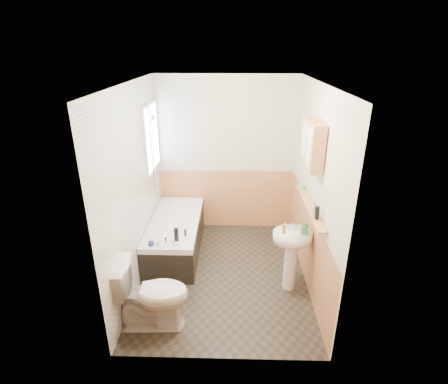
{
  "coord_description": "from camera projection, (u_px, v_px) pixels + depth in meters",
  "views": [
    {
      "loc": [
        0.11,
        -3.96,
        2.89
      ],
      "look_at": [
        0.0,
        0.15,
        1.15
      ],
      "focal_mm": 28.0,
      "sensor_mm": 36.0,
      "label": 1
    }
  ],
  "objects": [
    {
      "name": "orange_bottle",
      "position": [
        185.0,
        233.0,
        4.65
      ],
      "size": [
        0.04,
        0.04,
        0.09
      ],
      "primitive_type": "cylinder",
      "rotation": [
        0.0,
        0.0,
        0.18
      ],
      "color": "black",
      "rests_on": "bathtub"
    },
    {
      "name": "wall_back",
      "position": [
        226.0,
        156.0,
        5.58
      ],
      "size": [
        2.2,
        0.02,
        2.5
      ],
      "primitive_type": "cube",
      "color": "beige",
      "rests_on": "ground"
    },
    {
      "name": "wall_right",
      "position": [
        314.0,
        190.0,
        4.26
      ],
      "size": [
        0.02,
        2.8,
        2.5
      ],
      "primitive_type": "cube",
      "color": "beige",
      "rests_on": "ground"
    },
    {
      "name": "green_bottle",
      "position": [
        315.0,
        207.0,
        3.91
      ],
      "size": [
        0.05,
        0.05,
        0.2
      ],
      "primitive_type": "cone",
      "rotation": [
        0.0,
        0.0,
        0.35
      ],
      "color": "#388447",
      "rests_on": "pine_shelf"
    },
    {
      "name": "tile_cladding_left",
      "position": [
        136.0,
        188.0,
        4.31
      ],
      "size": [
        0.01,
        2.8,
        2.5
      ],
      "primitive_type": "cube",
      "color": "white",
      "rests_on": "wall_left"
    },
    {
      "name": "clear_bottle",
      "position": [
        284.0,
        229.0,
        4.15
      ],
      "size": [
        0.04,
        0.04,
        0.11
      ],
      "primitive_type": "cylinder",
      "rotation": [
        0.0,
        0.0,
        0.03
      ],
      "color": "orange",
      "rests_on": "sink"
    },
    {
      "name": "wainscot_back",
      "position": [
        226.0,
        199.0,
        5.86
      ],
      "size": [
        2.2,
        0.01,
        1.0
      ],
      "primitive_type": "cube",
      "color": "tan",
      "rests_on": "wall_back"
    },
    {
      "name": "cream_jar",
      "position": [
        151.0,
        244.0,
        4.44
      ],
      "size": [
        0.09,
        0.09,
        0.05
      ],
      "primitive_type": "cylinder",
      "rotation": [
        0.0,
        0.0,
        -0.29
      ],
      "color": "navy",
      "rests_on": "bathtub"
    },
    {
      "name": "soap_bottle",
      "position": [
        305.0,
        231.0,
        4.13
      ],
      "size": [
        0.12,
        0.18,
        0.08
      ],
      "primitive_type": "imported",
      "rotation": [
        0.0,
        0.0,
        -0.32
      ],
      "color": "#388447",
      "rests_on": "sink"
    },
    {
      "name": "shower_riser",
      "position": [
        151.0,
        139.0,
        4.88
      ],
      "size": [
        0.11,
        0.08,
        1.26
      ],
      "color": "silver",
      "rests_on": "wall_left"
    },
    {
      "name": "sink",
      "position": [
        291.0,
        249.0,
        4.28
      ],
      "size": [
        0.47,
        0.38,
        0.92
      ],
      "rotation": [
        0.0,
        0.0,
        0.16
      ],
      "color": "white",
      "rests_on": "floor"
    },
    {
      "name": "tile_return_back",
      "position": [
        179.0,
        125.0,
        5.38
      ],
      "size": [
        0.75,
        0.01,
        1.5
      ],
      "primitive_type": "cube",
      "color": "white",
      "rests_on": "wall_back"
    },
    {
      "name": "wall_front",
      "position": [
        219.0,
        252.0,
        2.99
      ],
      "size": [
        2.2,
        0.02,
        2.5
      ],
      "primitive_type": "cube",
      "color": "beige",
      "rests_on": "ground"
    },
    {
      "name": "blue_gel",
      "position": [
        176.0,
        234.0,
        4.51
      ],
      "size": [
        0.06,
        0.04,
        0.19
      ],
      "primitive_type": "cube",
      "rotation": [
        0.0,
        0.0,
        -0.27
      ],
      "color": "black",
      "rests_on": "bathtub"
    },
    {
      "name": "wall_left",
      "position": [
        134.0,
        188.0,
        4.31
      ],
      "size": [
        0.02,
        2.8,
        2.5
      ],
      "primitive_type": "cube",
      "color": "beige",
      "rests_on": "ground"
    },
    {
      "name": "black_jar",
      "position": [
        302.0,
        187.0,
        4.65
      ],
      "size": [
        0.09,
        0.09,
        0.05
      ],
      "primitive_type": "cylinder",
      "rotation": [
        0.0,
        0.0,
        -0.43
      ],
      "color": "#59C647",
      "rests_on": "pine_shelf"
    },
    {
      "name": "floor",
      "position": [
        224.0,
        274.0,
        4.77
      ],
      "size": [
        2.8,
        2.8,
        0.0
      ],
      "primitive_type": "plane",
      "color": "black",
      "rests_on": "ground"
    },
    {
      "name": "wainscot_front",
      "position": [
        220.0,
        319.0,
        3.3
      ],
      "size": [
        2.2,
        0.01,
        1.0
      ],
      "primitive_type": "cube",
      "color": "tan",
      "rests_on": "wall_front"
    },
    {
      "name": "ceiling",
      "position": [
        224.0,
        83.0,
        3.8
      ],
      "size": [
        2.8,
        2.8,
        0.0
      ],
      "primitive_type": "plane",
      "rotation": [
        3.14,
        0.0,
        0.0
      ],
      "color": "white",
      "rests_on": "ground"
    },
    {
      "name": "foam_can",
      "position": [
        317.0,
        213.0,
        3.82
      ],
      "size": [
        0.06,
        0.06,
        0.15
      ],
      "primitive_type": "cylinder",
      "rotation": [
        0.0,
        0.0,
        0.34
      ],
      "color": "black",
      "rests_on": "pine_shelf"
    },
    {
      "name": "bathtub",
      "position": [
        176.0,
        235.0,
        5.19
      ],
      "size": [
        0.7,
        1.61,
        0.67
      ],
      "color": "black",
      "rests_on": "floor"
    },
    {
      "name": "medicine_cabinet",
      "position": [
        313.0,
        144.0,
        3.95
      ],
      "size": [
        0.15,
        0.59,
        0.53
      ],
      "color": "tan",
      "rests_on": "wall_right"
    },
    {
      "name": "toilet",
      "position": [
        151.0,
        294.0,
        3.77
      ],
      "size": [
        0.85,
        0.5,
        0.81
      ],
      "primitive_type": "imported",
      "rotation": [
        0.0,
        0.0,
        1.62
      ],
      "color": "white",
      "rests_on": "floor"
    },
    {
      "name": "pine_shelf",
      "position": [
        310.0,
        207.0,
        4.18
      ],
      "size": [
        0.1,
        1.31,
        0.03
      ],
      "primitive_type": "cube",
      "color": "tan",
      "rests_on": "wall_right"
    },
    {
      "name": "wainscot_right",
      "position": [
        307.0,
        243.0,
        4.55
      ],
      "size": [
        0.01,
        2.8,
        1.0
      ],
      "primitive_type": "cube",
      "color": "tan",
      "rests_on": "wall_right"
    },
    {
      "name": "window",
      "position": [
        152.0,
        138.0,
        5.03
      ],
      "size": [
        0.03,
        0.79,
        0.99
      ],
      "color": "white",
      "rests_on": "wall_left"
    }
  ]
}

